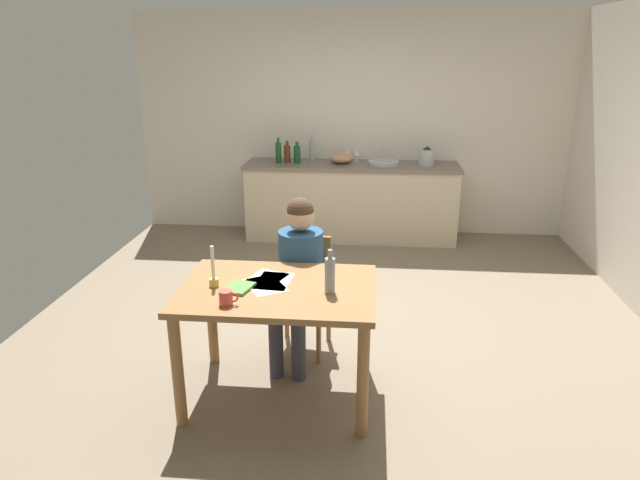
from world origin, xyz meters
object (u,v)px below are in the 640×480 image
object	(u,v)px
person_seated	(298,270)
stovetop_kettle	(427,157)
book_magazine	(239,288)
bottle_wine_red	(297,154)
mixing_bowl	(341,158)
chair_at_table	(304,288)
wine_bottle_on_table	(330,275)
bottle_vinegar	(287,153)
wine_glass_near_sink	(357,152)
bottle_oil	(278,152)
sink_unit	(383,162)
candlestick	(214,275)
coffee_mug	(226,298)
bottle_sauce	(312,151)
dining_table	(278,304)
wine_glass_by_kettle	(347,152)

from	to	relation	value
person_seated	stovetop_kettle	world-z (taller)	person_seated
book_magazine	stovetop_kettle	size ratio (longest dim) A/B	0.85
bottle_wine_red	mixing_bowl	size ratio (longest dim) A/B	0.91
chair_at_table	wine_bottle_on_table	size ratio (longest dim) A/B	3.11
bottle_vinegar	mixing_bowl	xyz separation A→B (m)	(0.64, 0.02, -0.05)
person_seated	book_magazine	xyz separation A→B (m)	(-0.29, -0.58, 0.11)
person_seated	wine_glass_near_sink	world-z (taller)	person_seated
wine_bottle_on_table	bottle_oil	bearing A→B (deg)	104.42
sink_unit	mixing_bowl	bearing A→B (deg)	177.24
candlestick	mixing_bowl	bearing A→B (deg)	79.91
coffee_mug	wine_glass_near_sink	xyz separation A→B (m)	(0.63, 3.75, 0.19)
bottle_vinegar	sink_unit	bearing A→B (deg)	-0.35
book_magazine	bottle_sauce	distance (m)	3.45
sink_unit	wine_glass_near_sink	world-z (taller)	sink_unit
bottle_wine_red	bottle_sauce	xyz separation A→B (m)	(0.17, 0.08, 0.03)
dining_table	bottle_oil	world-z (taller)	bottle_oil
wine_bottle_on_table	bottle_oil	world-z (taller)	bottle_oil
bottle_vinegar	stovetop_kettle	xyz separation A→B (m)	(1.62, -0.01, -0.01)
chair_at_table	bottle_sauce	size ratio (longest dim) A/B	2.68
bottle_sauce	stovetop_kettle	bearing A→B (deg)	-2.89
dining_table	wine_glass_near_sink	xyz separation A→B (m)	(0.38, 3.47, 0.35)
bottle_vinegar	stovetop_kettle	world-z (taller)	bottle_vinegar
candlestick	bottle_vinegar	distance (m)	3.36
wine_bottle_on_table	stovetop_kettle	distance (m)	3.48
sink_unit	wine_bottle_on_table	bearing A→B (deg)	-96.15
bottle_vinegar	bottle_sauce	xyz separation A→B (m)	(0.28, 0.06, 0.03)
book_magazine	bottle_oil	world-z (taller)	bottle_oil
wine_bottle_on_table	wine_glass_by_kettle	distance (m)	3.53
candlestick	wine_glass_near_sink	xyz separation A→B (m)	(0.77, 3.49, 0.16)
bottle_vinegar	wine_glass_by_kettle	size ratio (longest dim) A/B	1.65
bottle_sauce	candlestick	bearing A→B (deg)	-94.17
dining_table	coffee_mug	distance (m)	0.41
person_seated	bottle_wine_red	distance (m)	2.83
person_seated	wine_glass_near_sink	distance (m)	2.99
book_magazine	wine_glass_by_kettle	size ratio (longest dim) A/B	1.22
coffee_mug	book_magazine	world-z (taller)	coffee_mug
book_magazine	bottle_wine_red	distance (m)	3.37
chair_at_table	bottle_vinegar	xyz separation A→B (m)	(-0.51, 2.66, 0.53)
wine_glass_by_kettle	bottle_wine_red	bearing A→B (deg)	-164.47
bottle_vinegar	mixing_bowl	size ratio (longest dim) A/B	0.92
person_seated	candlestick	size ratio (longest dim) A/B	4.54
bottle_sauce	wine_bottle_on_table	bearing A→B (deg)	-82.10
coffee_mug	candlestick	size ratio (longest dim) A/B	0.43
bottle_vinegar	candlestick	bearing A→B (deg)	-89.39
candlestick	wine_glass_near_sink	bearing A→B (deg)	77.55
person_seated	bottle_oil	world-z (taller)	same
bottle_sauce	stovetop_kettle	xyz separation A→B (m)	(1.33, -0.07, -0.04)
bottle_vinegar	wine_glass_by_kettle	distance (m)	0.71
wine_bottle_on_table	candlestick	bearing A→B (deg)	177.74
book_magazine	candlestick	bearing A→B (deg)	-174.93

